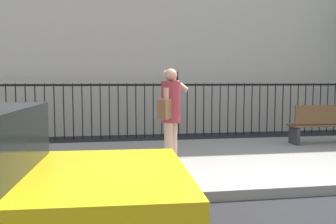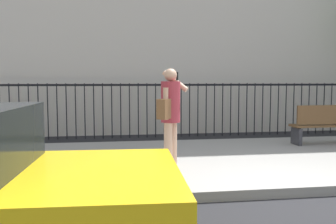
% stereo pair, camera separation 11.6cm
% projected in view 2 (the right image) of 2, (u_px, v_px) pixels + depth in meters
% --- Properties ---
extents(ground_plane, '(60.00, 60.00, 0.00)m').
position_uv_depth(ground_plane, '(284.00, 199.00, 5.17)').
color(ground_plane, black).
extents(sidewalk, '(28.00, 4.40, 0.15)m').
position_uv_depth(sidewalk, '(234.00, 160.00, 7.33)').
color(sidewalk, gray).
rests_on(sidewalk, ground).
extents(iron_fence, '(12.03, 0.04, 1.60)m').
position_uv_depth(iron_fence, '(194.00, 103.00, 10.89)').
color(iron_fence, black).
rests_on(iron_fence, ground).
extents(pedestrian_on_phone, '(0.63, 0.72, 1.73)m').
position_uv_depth(pedestrian_on_phone, '(170.00, 110.00, 6.41)').
color(pedestrian_on_phone, tan).
rests_on(pedestrian_on_phone, sidewalk).
extents(street_bench, '(1.60, 0.45, 0.95)m').
position_uv_depth(street_bench, '(326.00, 124.00, 8.69)').
color(street_bench, brown).
rests_on(street_bench, sidewalk).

